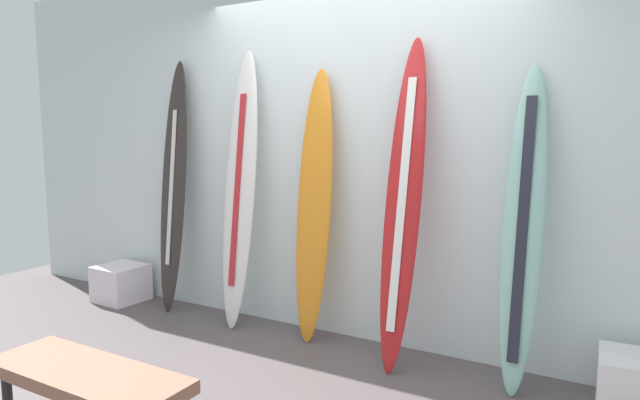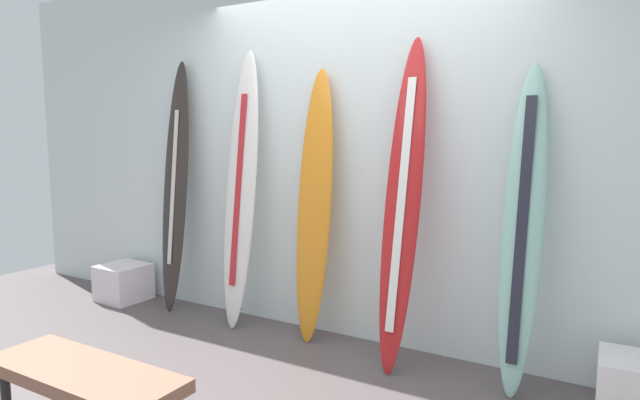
{
  "view_description": "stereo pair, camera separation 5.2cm",
  "coord_description": "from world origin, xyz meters",
  "px_view_note": "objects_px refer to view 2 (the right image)",
  "views": [
    {
      "loc": [
        1.71,
        -2.3,
        1.52
      ],
      "look_at": [
        -0.14,
        0.95,
        1.04
      ],
      "focal_mm": 30.62,
      "sensor_mm": 36.0,
      "label": 1
    },
    {
      "loc": [
        1.76,
        -2.27,
        1.52
      ],
      "look_at": [
        -0.14,
        0.95,
        1.04
      ],
      "focal_mm": 30.62,
      "sensor_mm": 36.0,
      "label": 2
    }
  ],
  "objects_px": {
    "surfboard_ivory": "(241,191)",
    "bench": "(83,381)",
    "surfboard_charcoal": "(175,187)",
    "display_block_left": "(636,390)",
    "surfboard_seafoam": "(523,231)",
    "surfboard_crimson": "(403,204)",
    "display_block_center": "(124,282)",
    "surfboard_sunset": "(314,207)"
  },
  "relations": [
    {
      "from": "display_block_center",
      "to": "bench",
      "type": "bearing_deg",
      "value": -43.18
    },
    {
      "from": "surfboard_sunset",
      "to": "surfboard_crimson",
      "type": "xyz_separation_m",
      "value": [
        0.71,
        -0.09,
        0.08
      ]
    },
    {
      "from": "surfboard_crimson",
      "to": "surfboard_seafoam",
      "type": "height_order",
      "value": "surfboard_crimson"
    },
    {
      "from": "surfboard_seafoam",
      "to": "display_block_left",
      "type": "distance_m",
      "value": 0.99
    },
    {
      "from": "surfboard_sunset",
      "to": "display_block_center",
      "type": "relative_size",
      "value": 4.92
    },
    {
      "from": "surfboard_seafoam",
      "to": "surfboard_sunset",
      "type": "bearing_deg",
      "value": 177.92
    },
    {
      "from": "surfboard_crimson",
      "to": "display_block_center",
      "type": "relative_size",
      "value": 5.32
    },
    {
      "from": "surfboard_crimson",
      "to": "bench",
      "type": "xyz_separation_m",
      "value": [
        -0.78,
        -1.77,
        -0.64
      ]
    },
    {
      "from": "surfboard_charcoal",
      "to": "surfboard_seafoam",
      "type": "height_order",
      "value": "surfboard_charcoal"
    },
    {
      "from": "surfboard_ivory",
      "to": "surfboard_seafoam",
      "type": "bearing_deg",
      "value": -0.63
    },
    {
      "from": "surfboard_seafoam",
      "to": "display_block_center",
      "type": "relative_size",
      "value": 4.81
    },
    {
      "from": "display_block_left",
      "to": "surfboard_charcoal",
      "type": "bearing_deg",
      "value": 177.95
    },
    {
      "from": "surfboard_charcoal",
      "to": "display_block_left",
      "type": "xyz_separation_m",
      "value": [
        3.4,
        -0.12,
        -0.88
      ]
    },
    {
      "from": "surfboard_ivory",
      "to": "display_block_left",
      "type": "distance_m",
      "value": 2.83
    },
    {
      "from": "surfboard_sunset",
      "to": "surfboard_seafoam",
      "type": "relative_size",
      "value": 1.02
    },
    {
      "from": "surfboard_charcoal",
      "to": "surfboard_sunset",
      "type": "bearing_deg",
      "value": 0.47
    },
    {
      "from": "surfboard_seafoam",
      "to": "display_block_left",
      "type": "bearing_deg",
      "value": -7.5
    },
    {
      "from": "surfboard_crimson",
      "to": "display_block_left",
      "type": "relative_size",
      "value": 5.57
    },
    {
      "from": "surfboard_seafoam",
      "to": "bench",
      "type": "relative_size",
      "value": 1.91
    },
    {
      "from": "surfboard_ivory",
      "to": "bench",
      "type": "height_order",
      "value": "surfboard_ivory"
    },
    {
      "from": "surfboard_crimson",
      "to": "display_block_left",
      "type": "distance_m",
      "value": 1.61
    },
    {
      "from": "surfboard_sunset",
      "to": "display_block_left",
      "type": "height_order",
      "value": "surfboard_sunset"
    },
    {
      "from": "surfboard_ivory",
      "to": "bench",
      "type": "distance_m",
      "value": 2.03
    },
    {
      "from": "surfboard_charcoal",
      "to": "surfboard_crimson",
      "type": "bearing_deg",
      "value": -2.32
    },
    {
      "from": "surfboard_charcoal",
      "to": "surfboard_ivory",
      "type": "xyz_separation_m",
      "value": [
        0.71,
        -0.02,
        0.01
      ]
    },
    {
      "from": "surfboard_charcoal",
      "to": "display_block_left",
      "type": "distance_m",
      "value": 3.51
    },
    {
      "from": "display_block_left",
      "to": "bench",
      "type": "distance_m",
      "value": 2.74
    },
    {
      "from": "surfboard_sunset",
      "to": "bench",
      "type": "bearing_deg",
      "value": -92.05
    },
    {
      "from": "surfboard_sunset",
      "to": "display_block_center",
      "type": "xyz_separation_m",
      "value": [
        -1.97,
        -0.08,
        -0.82
      ]
    },
    {
      "from": "surfboard_seafoam",
      "to": "bench",
      "type": "height_order",
      "value": "surfboard_seafoam"
    },
    {
      "from": "surfboard_crimson",
      "to": "surfboard_seafoam",
      "type": "xyz_separation_m",
      "value": [
        0.72,
        0.04,
        -0.12
      ]
    },
    {
      "from": "surfboard_charcoal",
      "to": "surfboard_sunset",
      "type": "distance_m",
      "value": 1.35
    },
    {
      "from": "surfboard_charcoal",
      "to": "bench",
      "type": "xyz_separation_m",
      "value": [
        1.29,
        -1.85,
        -0.63
      ]
    },
    {
      "from": "surfboard_sunset",
      "to": "display_block_left",
      "type": "bearing_deg",
      "value": -3.71
    },
    {
      "from": "surfboard_crimson",
      "to": "bench",
      "type": "distance_m",
      "value": 2.04
    },
    {
      "from": "surfboard_ivory",
      "to": "display_block_center",
      "type": "height_order",
      "value": "surfboard_ivory"
    },
    {
      "from": "surfboard_seafoam",
      "to": "display_block_center",
      "type": "height_order",
      "value": "surfboard_seafoam"
    },
    {
      "from": "surfboard_seafoam",
      "to": "display_block_left",
      "type": "relative_size",
      "value": 5.03
    },
    {
      "from": "surfboard_crimson",
      "to": "display_block_center",
      "type": "distance_m",
      "value": 2.83
    },
    {
      "from": "display_block_left",
      "to": "surfboard_crimson",
      "type": "bearing_deg",
      "value": 178.36
    },
    {
      "from": "surfboard_sunset",
      "to": "bench",
      "type": "relative_size",
      "value": 1.95
    },
    {
      "from": "surfboard_ivory",
      "to": "bench",
      "type": "relative_size",
      "value": 2.12
    }
  ]
}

